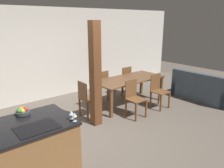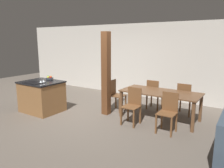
# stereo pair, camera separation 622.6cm
# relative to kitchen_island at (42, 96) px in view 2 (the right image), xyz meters

# --- Properties ---
(ground_plane) EXTENTS (16.00, 16.00, 0.00)m
(ground_plane) POSITION_rel_kitchen_island_xyz_m (1.47, 0.46, -0.46)
(ground_plane) COLOR #665B51
(wall_back) EXTENTS (11.20, 0.08, 2.70)m
(wall_back) POSITION_rel_kitchen_island_xyz_m (1.47, 3.26, 0.89)
(wall_back) COLOR silver
(wall_back) RESTS_ON ground_plane
(kitchen_island) EXTENTS (1.15, 0.95, 0.92)m
(kitchen_island) POSITION_rel_kitchen_island_xyz_m (0.00, 0.00, 0.00)
(kitchen_island) COLOR olive
(kitchen_island) RESTS_ON ground_plane
(fruit_bowl) EXTENTS (0.22, 0.22, 0.12)m
(fruit_bowl) POSITION_rel_kitchen_island_xyz_m (-0.01, 0.33, 0.51)
(fruit_bowl) COLOR #383D47
(fruit_bowl) RESTS_ON kitchen_island
(wine_glass_near) EXTENTS (0.07, 0.07, 0.13)m
(wine_glass_near) POSITION_rel_kitchen_island_xyz_m (0.50, -0.40, 0.56)
(wine_glass_near) COLOR silver
(wine_glass_near) RESTS_ON kitchen_island
(wine_glass_middle) EXTENTS (0.07, 0.07, 0.13)m
(wine_glass_middle) POSITION_rel_kitchen_island_xyz_m (0.50, -0.31, 0.56)
(wine_glass_middle) COLOR silver
(wine_glass_middle) RESTS_ON kitchen_island
(dining_table) EXTENTS (2.06, 0.93, 0.76)m
(dining_table) POSITION_rel_kitchen_island_xyz_m (3.19, 1.29, 0.21)
(dining_table) COLOR brown
(dining_table) RESTS_ON ground_plane
(dining_chair_near_left) EXTENTS (0.40, 0.40, 0.92)m
(dining_chair_near_left) POSITION_rel_kitchen_island_xyz_m (2.72, 0.60, 0.04)
(dining_chair_near_left) COLOR brown
(dining_chair_near_left) RESTS_ON ground_plane
(dining_chair_near_right) EXTENTS (0.40, 0.40, 0.92)m
(dining_chair_near_right) POSITION_rel_kitchen_island_xyz_m (3.65, 0.60, 0.04)
(dining_chair_near_right) COLOR brown
(dining_chair_near_right) RESTS_ON ground_plane
(dining_chair_far_left) EXTENTS (0.40, 0.40, 0.92)m
(dining_chair_far_left) POSITION_rel_kitchen_island_xyz_m (2.72, 1.98, 0.04)
(dining_chair_far_left) COLOR brown
(dining_chair_far_left) RESTS_ON ground_plane
(dining_chair_far_right) EXTENTS (0.40, 0.40, 0.92)m
(dining_chair_far_right) POSITION_rel_kitchen_island_xyz_m (3.65, 1.98, 0.04)
(dining_chair_far_right) COLOR brown
(dining_chair_far_right) RESTS_ON ground_plane
(dining_chair_head_end) EXTENTS (0.40, 0.40, 0.92)m
(dining_chair_head_end) POSITION_rel_kitchen_island_xyz_m (1.78, 1.29, 0.04)
(dining_chair_head_end) COLOR brown
(dining_chair_head_end) RESTS_ON ground_plane
(timber_post) EXTENTS (0.20, 0.20, 2.33)m
(timber_post) POSITION_rel_kitchen_island_xyz_m (1.74, 0.85, 0.71)
(timber_post) COLOR brown
(timber_post) RESTS_ON ground_plane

